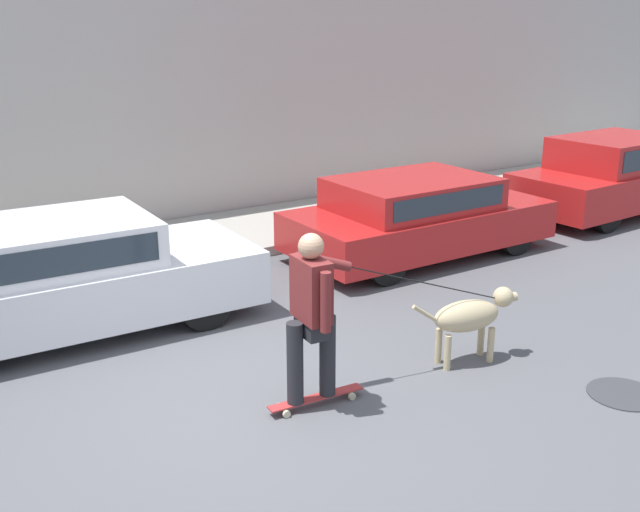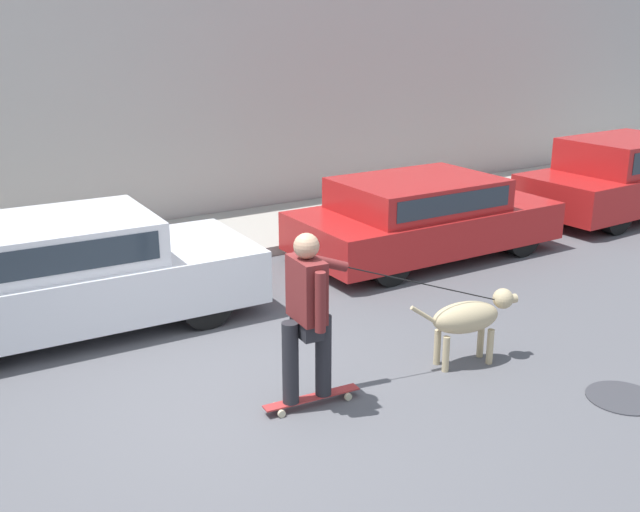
{
  "view_description": "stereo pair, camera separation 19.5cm",
  "coord_description": "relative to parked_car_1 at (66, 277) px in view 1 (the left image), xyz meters",
  "views": [
    {
      "loc": [
        -2.87,
        -5.54,
        3.42
      ],
      "look_at": [
        1.39,
        0.9,
        0.95
      ],
      "focal_mm": 42.0,
      "sensor_mm": 36.0,
      "label": 1
    },
    {
      "loc": [
        -2.7,
        -5.64,
        3.42
      ],
      "look_at": [
        1.39,
        0.9,
        0.95
      ],
      "focal_mm": 42.0,
      "sensor_mm": 36.0,
      "label": 2
    }
  ],
  "objects": [
    {
      "name": "manhole_cover",
      "position": [
        3.93,
        -4.45,
        -0.63
      ],
      "size": [
        0.68,
        0.68,
        0.01
      ],
      "color": "#38383D",
      "rests_on": "ground_plane"
    },
    {
      "name": "parked_car_2",
      "position": [
        5.15,
        -0.0,
        -0.04
      ],
      "size": [
        3.97,
        1.83,
        1.19
      ],
      "rotation": [
        0.0,
        0.0,
        -0.01
      ],
      "color": "black",
      "rests_on": "ground_plane"
    },
    {
      "name": "back_wall",
      "position": [
        0.88,
        3.62,
        1.37
      ],
      "size": [
        32.0,
        0.3,
        4.02
      ],
      "color": "#B2ADA8",
      "rests_on": "ground_plane"
    },
    {
      "name": "parked_car_3",
      "position": [
        9.87,
        -0.0,
        0.03
      ],
      "size": [
        4.37,
        1.86,
        1.39
      ],
      "rotation": [
        0.0,
        0.0,
        0.04
      ],
      "color": "black",
      "rests_on": "ground_plane"
    },
    {
      "name": "sidewalk_curb",
      "position": [
        0.88,
        2.3,
        -0.56
      ],
      "size": [
        30.0,
        2.3,
        0.15
      ],
      "color": "#A39E93",
      "rests_on": "ground_plane"
    },
    {
      "name": "skateboarder",
      "position": [
        1.35,
        -3.0,
        0.31
      ],
      "size": [
        2.68,
        0.62,
        1.66
      ],
      "rotation": [
        0.0,
        0.0,
        -0.08
      ],
      "color": "beige",
      "rests_on": "ground_plane"
    },
    {
      "name": "ground_plane",
      "position": [
        0.88,
        -2.63,
        -0.64
      ],
      "size": [
        36.0,
        36.0,
        0.0
      ],
      "primitive_type": "plane",
      "color": "#545459"
    },
    {
      "name": "parked_car_1",
      "position": [
        0.0,
        0.0,
        0.0
      ],
      "size": [
        4.23,
        1.89,
        1.3
      ],
      "rotation": [
        0.0,
        0.0,
        -0.03
      ],
      "color": "black",
      "rests_on": "ground_plane"
    },
    {
      "name": "dog",
      "position": [
        3.2,
        -3.11,
        -0.13
      ],
      "size": [
        1.21,
        0.47,
        0.77
      ],
      "rotation": [
        0.0,
        0.0,
        -0.2
      ],
      "color": "tan",
      "rests_on": "ground_plane"
    }
  ]
}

